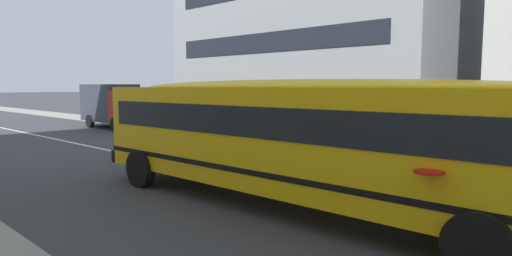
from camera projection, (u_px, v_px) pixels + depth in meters
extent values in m
plane|color=#38383D|center=(389.00, 209.00, 9.27)|extent=(400.00, 400.00, 0.00)
cube|color=gray|center=(487.00, 163.00, 14.80)|extent=(120.00, 3.00, 0.01)
cube|color=silver|center=(389.00, 209.00, 9.27)|extent=(110.00, 0.16, 0.01)
cube|color=yellow|center=(292.00, 136.00, 9.36)|extent=(10.94, 2.74, 2.18)
cube|color=black|center=(150.00, 152.00, 13.10)|extent=(0.26, 2.48, 0.36)
cube|color=black|center=(293.00, 119.00, 9.32)|extent=(10.29, 2.76, 0.63)
cube|color=black|center=(292.00, 165.00, 9.43)|extent=(10.96, 2.77, 0.12)
ellipsoid|color=yellow|center=(293.00, 87.00, 9.25)|extent=(10.50, 2.53, 0.36)
cylinder|color=red|center=(429.00, 172.00, 6.02)|extent=(0.45, 0.45, 0.03)
cylinder|color=black|center=(479.00, 246.00, 5.82)|extent=(1.00, 0.30, 0.99)
cylinder|color=black|center=(209.00, 157.00, 13.12)|extent=(1.00, 0.30, 0.99)
cylinder|color=black|center=(140.00, 169.00, 11.28)|extent=(1.00, 0.30, 0.99)
cube|color=gray|center=(190.00, 125.00, 22.15)|extent=(3.92, 1.76, 0.70)
cube|color=black|center=(188.00, 112.00, 22.19)|extent=(2.22, 1.59, 0.64)
cylinder|color=black|center=(219.00, 132.00, 21.95)|extent=(0.60, 0.19, 0.60)
cylinder|color=black|center=(194.00, 135.00, 20.69)|extent=(0.60, 0.19, 0.60)
cylinder|color=black|center=(188.00, 129.00, 23.68)|extent=(0.60, 0.19, 0.60)
cylinder|color=black|center=(162.00, 131.00, 22.43)|extent=(0.60, 0.19, 0.60)
cube|color=maroon|center=(132.00, 107.00, 25.67)|extent=(1.90, 2.28, 2.00)
cube|color=black|center=(139.00, 103.00, 24.98)|extent=(0.12, 1.85, 0.70)
cube|color=#333842|center=(109.00, 103.00, 27.78)|extent=(4.30, 2.39, 2.40)
cylinder|color=black|center=(148.00, 123.00, 26.53)|extent=(0.85, 0.30, 0.84)
cylinder|color=black|center=(115.00, 125.00, 25.00)|extent=(0.85, 0.30, 0.84)
cylinder|color=black|center=(122.00, 119.00, 29.07)|extent=(0.85, 0.30, 0.84)
cylinder|color=black|center=(90.00, 121.00, 27.54)|extent=(0.85, 0.30, 0.84)
cube|color=black|center=(267.00, 100.00, 23.62)|extent=(14.46, 0.04, 1.10)
cube|color=black|center=(267.00, 42.00, 23.31)|extent=(14.46, 0.04, 1.10)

